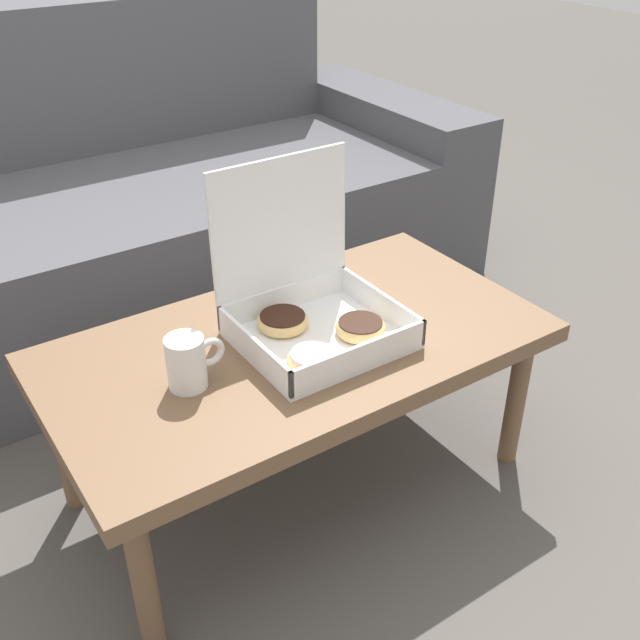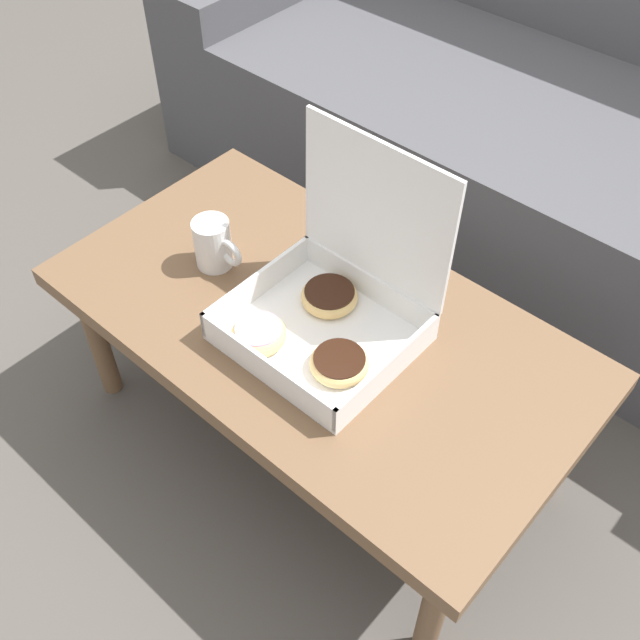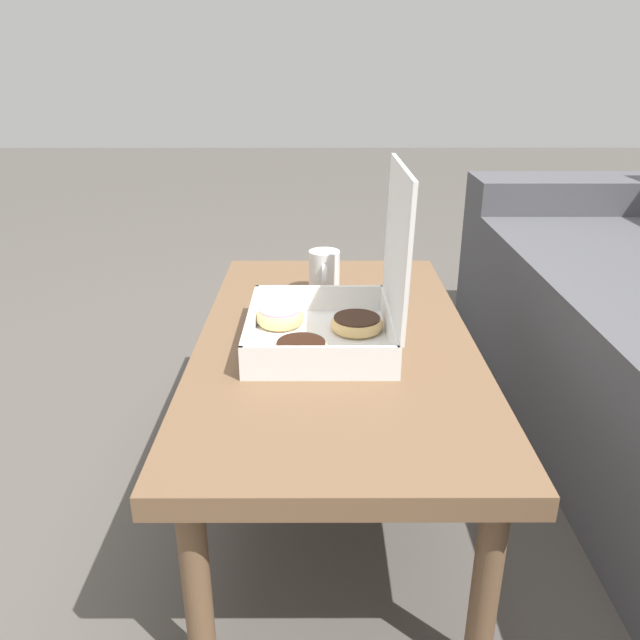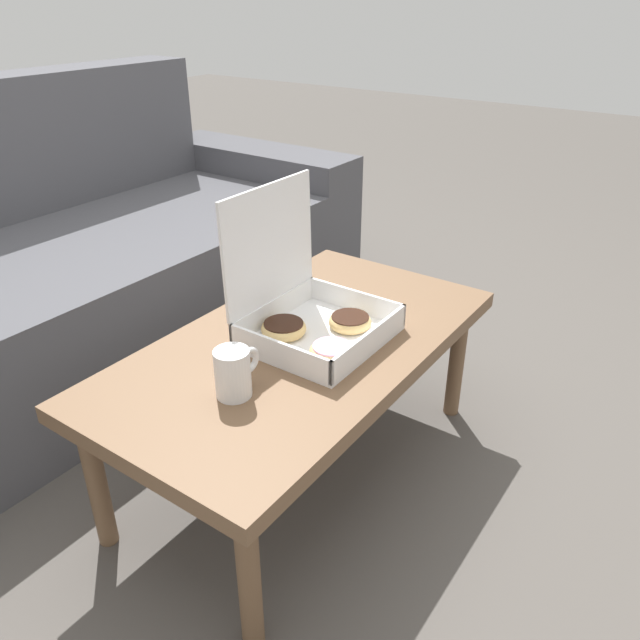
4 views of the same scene
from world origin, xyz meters
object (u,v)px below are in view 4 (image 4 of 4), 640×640
(coffee_mug, at_px, (234,372))
(pastry_box, at_px, (309,314))
(coffee_table, at_px, (300,356))
(couch, at_px, (55,278))

(coffee_mug, bearing_deg, pastry_box, 3.03)
(coffee_mug, bearing_deg, coffee_table, 4.73)
(couch, height_order, coffee_table, couch)
(couch, bearing_deg, coffee_table, -90.00)
(couch, xyz_separation_m, pastry_box, (0.03, -1.00, 0.16))
(coffee_table, distance_m, coffee_mug, 0.27)
(pastry_box, xyz_separation_m, coffee_mug, (-0.28, -0.01, -0.01))
(coffee_table, height_order, pastry_box, pastry_box)
(coffee_table, distance_m, pastry_box, 0.11)
(coffee_table, relative_size, pastry_box, 2.95)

